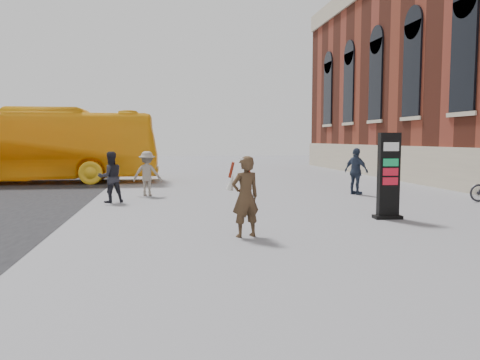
{
  "coord_description": "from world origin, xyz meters",
  "views": [
    {
      "loc": [
        -2.39,
        -9.49,
        2.14
      ],
      "look_at": [
        -0.67,
        1.49,
        1.17
      ],
      "focal_mm": 35.0,
      "sensor_mm": 36.0,
      "label": 1
    }
  ],
  "objects": [
    {
      "name": "pedestrian_b",
      "position": [
        -3.12,
        8.42,
        0.84
      ],
      "size": [
        1.19,
        0.82,
        1.69
      ],
      "primitive_type": "imported",
      "rotation": [
        0.0,
        0.0,
        2.95
      ],
      "color": "gray",
      "rests_on": "ground"
    },
    {
      "name": "pedestrian_c",
      "position": [
        4.85,
        7.61,
        0.9
      ],
      "size": [
        0.9,
        1.14,
        1.8
      ],
      "primitive_type": "imported",
      "rotation": [
        0.0,
        0.0,
        2.08
      ],
      "color": "#2C384F",
      "rests_on": "ground"
    },
    {
      "name": "pedestrian_a",
      "position": [
        -4.27,
        6.72,
        0.86
      ],
      "size": [
        1.02,
        0.92,
        1.72
      ],
      "primitive_type": "imported",
      "rotation": [
        0.0,
        0.0,
        3.53
      ],
      "color": "#23242B",
      "rests_on": "ground"
    },
    {
      "name": "info_pylon",
      "position": [
        3.48,
        2.22,
        1.15
      ],
      "size": [
        0.76,
        0.42,
        2.31
      ],
      "rotation": [
        0.0,
        0.0,
        -0.07
      ],
      "color": "black",
      "rests_on": "ground"
    },
    {
      "name": "woman",
      "position": [
        -0.71,
        0.5,
        0.91
      ],
      "size": [
        0.8,
        0.76,
        1.78
      ],
      "rotation": [
        0.0,
        0.0,
        3.44
      ],
      "color": "#3F2E1C",
      "rests_on": "ground"
    },
    {
      "name": "ground",
      "position": [
        0.0,
        0.0,
        0.0
      ],
      "size": [
        100.0,
        100.0,
        0.0
      ],
      "primitive_type": "plane",
      "color": "#9E9EA3"
    },
    {
      "name": "bus",
      "position": [
        -9.37,
        14.71,
        1.82
      ],
      "size": [
        13.11,
        3.19,
        3.64
      ],
      "primitive_type": "imported",
      "rotation": [
        0.0,
        0.0,
        1.56
      ],
      "color": "yellow",
      "rests_on": "road"
    }
  ]
}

